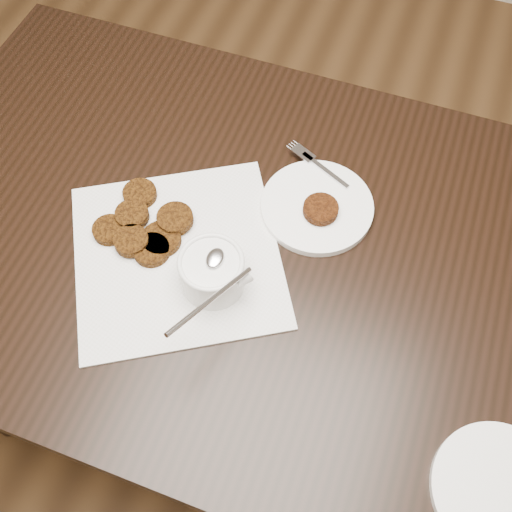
{
  "coord_description": "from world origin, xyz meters",
  "views": [
    {
      "loc": [
        0.18,
        -0.34,
        1.59
      ],
      "look_at": [
        0.02,
        0.08,
        0.8
      ],
      "focal_mm": 41.55,
      "sensor_mm": 36.0,
      "label": 1
    }
  ],
  "objects_px": {
    "plate_empty": "(501,493)",
    "plate_with_patty": "(317,204)",
    "sauce_ramekin": "(211,261)",
    "napkin": "(177,255)",
    "table": "(248,328)"
  },
  "relations": [
    {
      "from": "plate_empty",
      "to": "plate_with_patty",
      "type": "bearing_deg",
      "value": 135.63
    },
    {
      "from": "plate_empty",
      "to": "sauce_ramekin",
      "type": "bearing_deg",
      "value": 161.28
    },
    {
      "from": "napkin",
      "to": "plate_with_patty",
      "type": "height_order",
      "value": "plate_with_patty"
    },
    {
      "from": "sauce_ramekin",
      "to": "plate_empty",
      "type": "xyz_separation_m",
      "value": [
        0.47,
        -0.16,
        -0.07
      ]
    },
    {
      "from": "table",
      "to": "napkin",
      "type": "distance_m",
      "value": 0.39
    },
    {
      "from": "table",
      "to": "sauce_ramekin",
      "type": "relative_size",
      "value": 9.23
    },
    {
      "from": "table",
      "to": "napkin",
      "type": "height_order",
      "value": "napkin"
    },
    {
      "from": "plate_with_patty",
      "to": "table",
      "type": "bearing_deg",
      "value": -133.22
    },
    {
      "from": "napkin",
      "to": "sauce_ramekin",
      "type": "xyz_separation_m",
      "value": [
        0.07,
        -0.03,
        0.07
      ]
    },
    {
      "from": "plate_empty",
      "to": "napkin",
      "type": "bearing_deg",
      "value": 161.12
    },
    {
      "from": "sauce_ramekin",
      "to": "plate_with_patty",
      "type": "height_order",
      "value": "sauce_ramekin"
    },
    {
      "from": "table",
      "to": "sauce_ramekin",
      "type": "distance_m",
      "value": 0.46
    },
    {
      "from": "table",
      "to": "sauce_ramekin",
      "type": "bearing_deg",
      "value": -100.54
    },
    {
      "from": "sauce_ramekin",
      "to": "plate_empty",
      "type": "relative_size",
      "value": 0.75
    },
    {
      "from": "plate_with_patty",
      "to": "napkin",
      "type": "bearing_deg",
      "value": -138.18
    }
  ]
}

